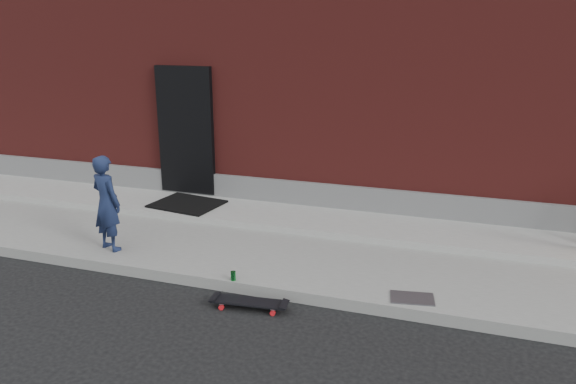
% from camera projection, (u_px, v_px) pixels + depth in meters
% --- Properties ---
extents(ground, '(80.00, 80.00, 0.00)m').
position_uv_depth(ground, '(265.00, 298.00, 6.84)').
color(ground, black).
rests_on(ground, ground).
extents(sidewalk, '(20.00, 3.00, 0.15)m').
position_uv_depth(sidewalk, '(302.00, 248.00, 8.18)').
color(sidewalk, slate).
rests_on(sidewalk, ground).
extents(apron, '(20.00, 1.20, 0.10)m').
position_uv_depth(apron, '(318.00, 220.00, 8.97)').
color(apron, gray).
rests_on(apron, sidewalk).
extents(building, '(20.00, 8.10, 5.00)m').
position_uv_depth(building, '(375.00, 57.00, 12.48)').
color(building, maroon).
rests_on(building, ground).
extents(child, '(0.57, 0.46, 1.36)m').
position_uv_depth(child, '(107.00, 203.00, 7.77)').
color(child, '#172141').
rests_on(child, sidewalk).
extents(skateboard, '(0.91, 0.32, 0.10)m').
position_uv_depth(skateboard, '(249.00, 302.00, 6.57)').
color(skateboard, red).
rests_on(skateboard, ground).
extents(soda_can, '(0.08, 0.08, 0.12)m').
position_uv_depth(soda_can, '(233.00, 276.00, 6.96)').
color(soda_can, '#198032').
rests_on(soda_can, sidewalk).
extents(doormat, '(1.22, 1.04, 0.03)m').
position_uv_depth(doormat, '(187.00, 204.00, 9.57)').
color(doormat, black).
rests_on(doormat, apron).
extents(utility_plate, '(0.55, 0.40, 0.01)m').
position_uv_depth(utility_plate, '(412.00, 298.00, 6.51)').
color(utility_plate, '#515156').
rests_on(utility_plate, sidewalk).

